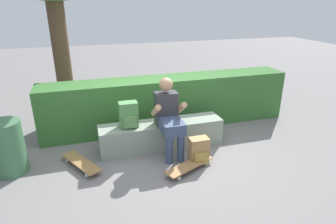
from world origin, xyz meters
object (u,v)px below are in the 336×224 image
person_skater (169,115)px  skateboard_near_person (189,165)px  skateboard_beside_bench (81,162)px  backpack_on_bench (129,115)px  backpack_on_ground (199,151)px  trash_bin (7,148)px  bench_main (162,135)px

person_skater → skateboard_near_person: size_ratio=1.46×
skateboard_beside_bench → backpack_on_bench: size_ratio=1.99×
backpack_on_ground → trash_bin: 2.68m
skateboard_beside_bench → backpack_on_bench: 0.98m
backpack_on_bench → skateboard_beside_bench: bearing=-161.4°
bench_main → skateboard_near_person: size_ratio=2.47×
skateboard_near_person → skateboard_beside_bench: 1.57m
bench_main → skateboard_beside_bench: bench_main is taller
skateboard_near_person → backpack_on_ground: bearing=36.8°
skateboard_near_person → backpack_on_ground: backpack_on_ground is taller
trash_bin → skateboard_beside_bench: bearing=-9.7°
skateboard_beside_bench → trash_bin: 1.00m
skateboard_near_person → skateboard_beside_bench: (-1.48, 0.53, 0.00)m
skateboard_beside_bench → backpack_on_ground: bearing=-12.8°
skateboard_near_person → backpack_on_bench: backpack_on_bench is taller
backpack_on_ground → bench_main: bearing=120.8°
bench_main → backpack_on_bench: bearing=-179.0°
backpack_on_ground → backpack_on_bench: bearing=144.9°
bench_main → skateboard_near_person: 0.83m
skateboard_beside_bench → backpack_on_ground: 1.72m
backpack_on_bench → person_skater: bearing=-18.7°
skateboard_near_person → skateboard_beside_bench: bearing=160.2°
bench_main → trash_bin: 2.24m
person_skater → trash_bin: person_skater is taller
skateboard_near_person → trash_bin: size_ratio=1.06×
person_skater → trash_bin: size_ratio=1.55×
bench_main → backpack_on_ground: size_ratio=5.00×
skateboard_beside_bench → backpack_on_bench: (0.77, 0.26, 0.55)m
trash_bin → skateboard_near_person: bearing=-16.0°
bench_main → backpack_on_ground: (0.39, -0.65, -0.02)m
backpack_on_bench → bench_main: bearing=1.0°
bench_main → trash_bin: size_ratio=2.62×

